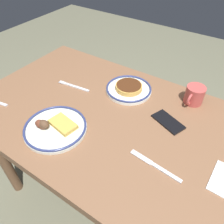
{
  "coord_description": "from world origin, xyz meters",
  "views": [
    {
      "loc": [
        -0.42,
        0.61,
        1.44
      ],
      "look_at": [
        -0.02,
        0.0,
        0.78
      ],
      "focal_mm": 35.5,
      "sensor_mm": 36.0,
      "label": 1
    }
  ],
  "objects": [
    {
      "name": "ground_plane",
      "position": [
        0.0,
        0.0,
        0.0
      ],
      "size": [
        6.0,
        6.0,
        0.0
      ],
      "primitive_type": "plane",
      "color": "#686751"
    },
    {
      "name": "plate_near_main",
      "position": [
        0.01,
        -0.21,
        0.77
      ],
      "size": [
        0.23,
        0.23,
        0.04
      ],
      "color": "white",
      "rests_on": "dining_table"
    },
    {
      "name": "coffee_mug",
      "position": [
        -0.29,
        -0.3,
        0.8
      ],
      "size": [
        0.09,
        0.12,
        0.09
      ],
      "color": "#BF4C47",
      "rests_on": "dining_table"
    },
    {
      "name": "butter_knife",
      "position": [
        -0.3,
        0.13,
        0.76
      ],
      "size": [
        0.21,
        0.04,
        0.01
      ],
      "color": "silver",
      "rests_on": "dining_table"
    },
    {
      "name": "dining_table",
      "position": [
        0.0,
        0.0,
        0.66
      ],
      "size": [
        1.32,
        0.81,
        0.75
      ],
      "color": "brown",
      "rests_on": "ground_plane"
    },
    {
      "name": "fork_far",
      "position": [
        0.28,
        -0.08,
        0.76
      ],
      "size": [
        0.19,
        0.04,
        0.01
      ],
      "color": "silver",
      "rests_on": "dining_table"
    },
    {
      "name": "cell_phone",
      "position": [
        -0.25,
        -0.1,
        0.76
      ],
      "size": [
        0.16,
        0.12,
        0.01
      ],
      "primitive_type": "cube",
      "rotation": [
        0.0,
        0.0,
        -0.38
      ],
      "color": "black",
      "rests_on": "dining_table"
    },
    {
      "name": "plate_center_pancakes",
      "position": [
        0.13,
        0.2,
        0.77
      ],
      "size": [
        0.27,
        0.27,
        0.05
      ],
      "color": "silver",
      "rests_on": "dining_table"
    }
  ]
}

